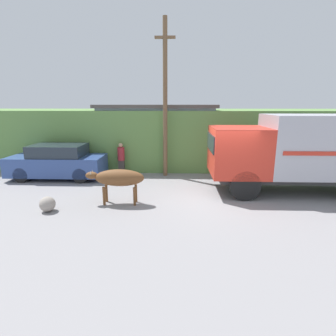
{
  "coord_description": "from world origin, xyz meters",
  "views": [
    {
      "loc": [
        -1.51,
        -9.23,
        3.35
      ],
      "look_at": [
        -1.84,
        -0.01,
        1.1
      ],
      "focal_mm": 28.0,
      "sensor_mm": 36.0,
      "label": 1
    }
  ],
  "objects_px": {
    "cargo_truck": "(305,150)",
    "parked_suv": "(58,162)",
    "brown_cow": "(118,178)",
    "roadside_rock": "(47,204)",
    "utility_pole": "(165,98)",
    "pedestrian_on_hill": "(121,158)"
  },
  "relations": [
    {
      "from": "cargo_truck",
      "to": "roadside_rock",
      "type": "xyz_separation_m",
      "value": [
        -8.98,
        -2.21,
        -1.44
      ]
    },
    {
      "from": "pedestrian_on_hill",
      "to": "utility_pole",
      "type": "relative_size",
      "value": 0.22
    },
    {
      "from": "brown_cow",
      "to": "cargo_truck",
      "type": "bearing_deg",
      "value": 5.46
    },
    {
      "from": "roadside_rock",
      "to": "cargo_truck",
      "type": "bearing_deg",
      "value": 13.84
    },
    {
      "from": "cargo_truck",
      "to": "utility_pole",
      "type": "bearing_deg",
      "value": 154.84
    },
    {
      "from": "brown_cow",
      "to": "utility_pole",
      "type": "relative_size",
      "value": 0.29
    },
    {
      "from": "pedestrian_on_hill",
      "to": "utility_pole",
      "type": "distance_m",
      "value": 3.51
    },
    {
      "from": "pedestrian_on_hill",
      "to": "roadside_rock",
      "type": "height_order",
      "value": "pedestrian_on_hill"
    },
    {
      "from": "brown_cow",
      "to": "parked_suv",
      "type": "height_order",
      "value": "parked_suv"
    },
    {
      "from": "brown_cow",
      "to": "parked_suv",
      "type": "xyz_separation_m",
      "value": [
        -3.51,
        3.1,
        -0.15
      ]
    },
    {
      "from": "cargo_truck",
      "to": "roadside_rock",
      "type": "relative_size",
      "value": 13.98
    },
    {
      "from": "cargo_truck",
      "to": "parked_suv",
      "type": "height_order",
      "value": "cargo_truck"
    },
    {
      "from": "brown_cow",
      "to": "roadside_rock",
      "type": "height_order",
      "value": "brown_cow"
    },
    {
      "from": "parked_suv",
      "to": "utility_pole",
      "type": "distance_m",
      "value": 5.75
    },
    {
      "from": "roadside_rock",
      "to": "utility_pole",
      "type": "bearing_deg",
      "value": 51.69
    },
    {
      "from": "utility_pole",
      "to": "cargo_truck",
      "type": "bearing_deg",
      "value": -23.24
    },
    {
      "from": "parked_suv",
      "to": "utility_pole",
      "type": "height_order",
      "value": "utility_pole"
    },
    {
      "from": "utility_pole",
      "to": "parked_suv",
      "type": "bearing_deg",
      "value": -172.39
    },
    {
      "from": "parked_suv",
      "to": "utility_pole",
      "type": "xyz_separation_m",
      "value": [
        4.94,
        0.66,
        2.86
      ]
    },
    {
      "from": "parked_suv",
      "to": "roadside_rock",
      "type": "bearing_deg",
      "value": -71.12
    },
    {
      "from": "cargo_truck",
      "to": "brown_cow",
      "type": "bearing_deg",
      "value": -169.98
    },
    {
      "from": "utility_pole",
      "to": "roadside_rock",
      "type": "relative_size",
      "value": 14.27
    }
  ]
}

